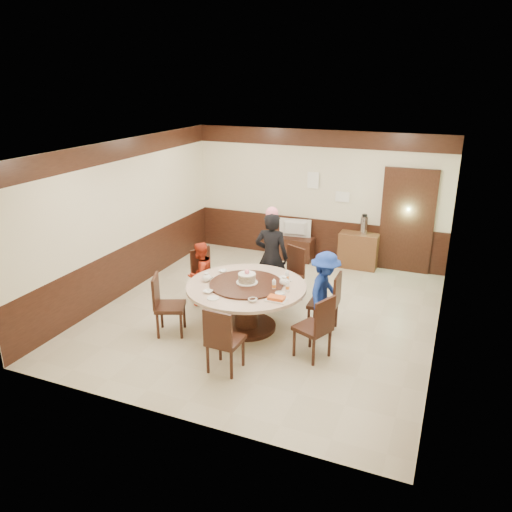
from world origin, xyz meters
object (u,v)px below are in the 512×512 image
at_px(birthday_cake, 247,278).
at_px(thermos, 364,225).
at_px(side_cabinet, 358,250).
at_px(person_red, 200,274).
at_px(tv_stand, 294,248).
at_px(television, 295,229).
at_px(banquet_table, 246,298).
at_px(shrimp_platter, 276,299).
at_px(person_blue, 325,292).
at_px(person_standing, 271,257).

relative_size(birthday_cake, thermos, 0.89).
relative_size(birthday_cake, side_cabinet, 0.42).
distance_m(person_red, tv_stand, 2.95).
distance_m(television, side_cabinet, 1.45).
bearing_deg(side_cabinet, thermos, 0.00).
xyz_separation_m(banquet_table, shrimp_platter, (0.63, -0.36, 0.24)).
height_order(person_blue, thermos, person_blue).
xyz_separation_m(person_standing, person_red, (-1.10, -0.62, -0.25)).
height_order(person_blue, side_cabinet, person_blue).
height_order(banquet_table, television, television).
relative_size(person_red, tv_stand, 1.34).
relative_size(banquet_table, person_standing, 1.15).
xyz_separation_m(banquet_table, person_red, (-1.11, 0.53, 0.04)).
relative_size(person_standing, person_blue, 1.27).
bearing_deg(person_red, shrimp_platter, 78.84).
distance_m(banquet_table, tv_stand, 3.39).
bearing_deg(shrimp_platter, tv_stand, 104.35).
xyz_separation_m(person_red, shrimp_platter, (1.74, -0.89, 0.21)).
distance_m(birthday_cake, television, 3.35).
bearing_deg(television, tv_stand, 180.00).
bearing_deg(birthday_cake, person_blue, 19.76).
height_order(person_standing, person_blue, person_standing).
bearing_deg(shrimp_platter, person_red, 153.04).
height_order(banquet_table, side_cabinet, banquet_table).
distance_m(shrimp_platter, tv_stand, 3.87).
bearing_deg(tv_stand, person_red, -105.69).
distance_m(person_red, birthday_cake, 1.25).
bearing_deg(television, person_red, 68.61).
bearing_deg(tv_stand, shrimp_platter, -75.65).
height_order(person_red, tv_stand, person_red).
xyz_separation_m(birthday_cake, side_cabinet, (1.10, 3.36, -0.48)).
bearing_deg(birthday_cake, television, 95.41).
bearing_deg(banquet_table, thermos, 70.91).
height_order(television, side_cabinet, television).
distance_m(shrimp_platter, side_cabinet, 3.79).
relative_size(birthday_cake, shrimp_platter, 1.13).
bearing_deg(person_standing, birthday_cake, 85.31).
bearing_deg(side_cabinet, shrimp_platter, -97.01).
height_order(person_blue, shrimp_platter, person_blue).
distance_m(tv_stand, television, 0.45).
height_order(person_red, shrimp_platter, person_red).
bearing_deg(person_blue, birthday_cake, 114.41).
distance_m(person_blue, television, 3.26).
xyz_separation_m(banquet_table, television, (-0.32, 3.36, 0.17)).
distance_m(birthday_cake, thermos, 3.56).
bearing_deg(thermos, person_standing, -117.94).
distance_m(person_standing, shrimp_platter, 1.64).
height_order(person_red, person_blue, person_blue).
bearing_deg(tv_stand, birthday_cake, -84.59).
bearing_deg(person_standing, person_blue, 143.45).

